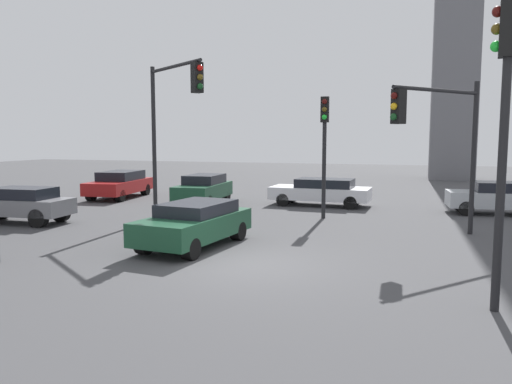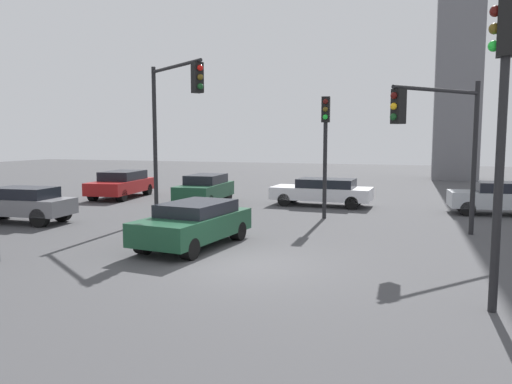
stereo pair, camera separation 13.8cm
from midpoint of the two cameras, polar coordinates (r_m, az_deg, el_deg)
ground_plane at (r=12.82m, az=-1.00°, el=-8.32°), size 100.54×100.54×0.00m
traffic_light_0 at (r=16.44m, az=20.54°, el=7.04°), size 2.64×3.18×5.06m
traffic_light_1 at (r=18.48m, az=-9.31°, el=9.42°), size 3.14×2.29×5.96m
traffic_light_2 at (r=10.02m, az=26.84°, el=9.50°), size 0.47×0.35×5.65m
traffic_light_3 at (r=19.91m, az=8.19°, el=6.65°), size 0.35×0.47×4.84m
car_1 at (r=20.82m, az=-25.21°, el=-1.21°), size 4.06×1.86×1.37m
car_2 at (r=27.77m, az=-15.05°, el=0.93°), size 2.46×4.75×1.44m
car_3 at (r=23.83m, az=7.84°, el=0.10°), size 4.74×2.03×1.30m
car_4 at (r=23.25m, az=26.48°, el=-0.57°), size 4.12×2.01×1.38m
car_6 at (r=14.87m, az=-6.85°, el=-3.54°), size 2.28×4.31×1.32m
car_7 at (r=24.23m, az=-5.73°, el=0.39°), size 1.93×4.13×1.45m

